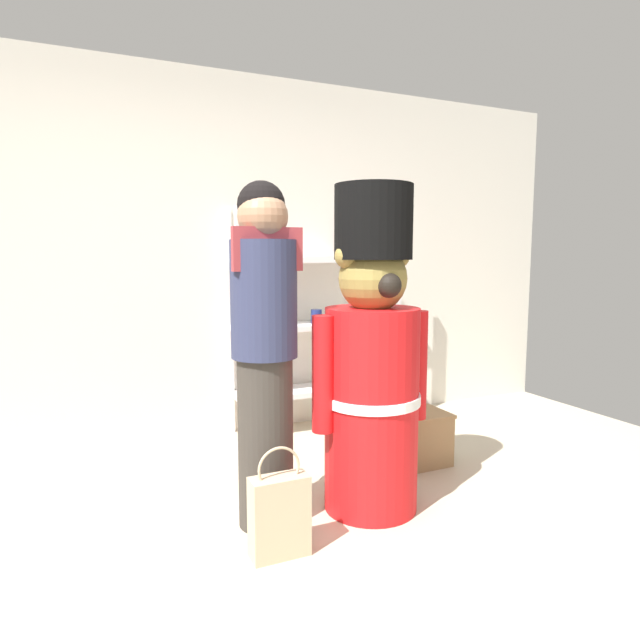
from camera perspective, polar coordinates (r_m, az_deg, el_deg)
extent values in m
plane|color=beige|center=(2.30, -1.57, -28.09)|extent=(6.40, 6.40, 0.00)
cube|color=silver|center=(4.01, -13.91, 6.40)|extent=(6.40, 0.12, 2.60)
cube|color=white|center=(3.74, -8.34, -0.85)|extent=(0.05, 0.05, 1.64)
cube|color=white|center=(4.25, 8.03, 0.07)|extent=(0.05, 0.05, 1.64)
cube|color=white|center=(4.03, -9.51, -0.33)|extent=(0.05, 0.05, 1.64)
cube|color=white|center=(4.51, 6.00, 0.48)|extent=(0.05, 0.05, 1.64)
cube|color=white|center=(4.19, -0.50, -7.27)|extent=(1.25, 0.30, 0.04)
cube|color=white|center=(4.10, -0.50, -0.58)|extent=(1.25, 0.30, 0.04)
cube|color=white|center=(4.06, -0.51, 6.32)|extent=(1.25, 0.30, 0.04)
cylinder|color=blue|center=(3.96, -6.13, 0.21)|extent=(0.08, 0.08, 0.11)
cylinder|color=navy|center=(4.07, -0.39, 0.38)|extent=(0.08, 0.08, 0.10)
cylinder|color=yellow|center=(4.28, 4.54, 0.64)|extent=(0.07, 0.07, 0.10)
cylinder|color=navy|center=(4.07, -4.64, -6.05)|extent=(0.07, 0.07, 0.19)
cylinder|color=#B27226|center=(4.31, 3.25, -5.45)|extent=(0.06, 0.06, 0.17)
cube|color=gold|center=(3.96, -4.26, 7.36)|extent=(0.14, 0.11, 0.11)
cube|color=#B21E2D|center=(4.18, 3.04, 7.48)|extent=(0.15, 0.12, 0.13)
cylinder|color=red|center=(2.85, 5.40, -9.31)|extent=(0.48, 0.48, 1.05)
cylinder|color=white|center=(2.83, 5.41, -8.12)|extent=(0.50, 0.50, 0.05)
sphere|color=olive|center=(2.74, 5.55, 4.33)|extent=(0.34, 0.34, 0.34)
sphere|color=olive|center=(2.67, 2.83, 6.70)|extent=(0.12, 0.12, 0.12)
sphere|color=olive|center=(2.81, 8.19, 6.64)|extent=(0.12, 0.12, 0.12)
cylinder|color=black|center=(2.74, 5.62, 10.14)|extent=(0.39, 0.39, 0.37)
cylinder|color=red|center=(2.67, 0.32, -5.69)|extent=(0.11, 0.11, 0.58)
cylinder|color=red|center=(2.94, 10.10, -4.65)|extent=(0.11, 0.11, 0.58)
sphere|color=black|center=(2.61, 7.24, 3.62)|extent=(0.12, 0.12, 0.12)
cylinder|color=#38332D|center=(2.71, -5.72, -12.55)|extent=(0.27, 0.27, 0.83)
cylinder|color=#2D3351|center=(2.57, -5.91, 2.20)|extent=(0.31, 0.31, 0.55)
sphere|color=#A37556|center=(2.57, -6.01, 10.75)|extent=(0.24, 0.24, 0.24)
cube|color=#993338|center=(2.50, -5.51, 7.41)|extent=(0.33, 0.04, 0.20)
sphere|color=black|center=(2.59, -6.18, 11.89)|extent=(0.22, 0.22, 0.22)
cube|color=#C1AD89|center=(2.53, -4.27, -19.85)|extent=(0.26, 0.12, 0.36)
torus|color=#C1AD89|center=(2.44, -4.32, -15.22)|extent=(0.19, 0.01, 0.19)
cube|color=#9E7A51|center=(3.57, 9.89, -12.25)|extent=(0.39, 0.30, 0.31)
cube|color=#9E7A51|center=(3.52, 9.94, -9.71)|extent=(0.40, 0.31, 0.02)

